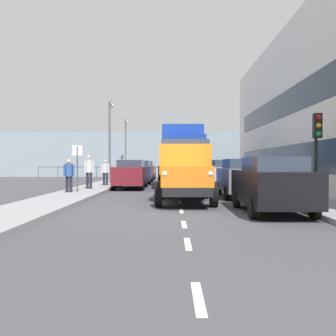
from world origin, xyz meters
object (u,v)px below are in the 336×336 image
at_px(pedestrian_near_railing, 89,169).
at_px(lamp_post_far, 126,142).
at_px(car_black_kerbside_near, 271,184).
at_px(lorry_cargo_blue, 182,155).
at_px(car_maroon_oppositeside_0, 131,174).
at_px(truck_vintage_orange, 185,172).
at_px(pedestrian_with_bag, 105,170).
at_px(pedestrian_couple_a, 69,173).
at_px(traffic_light_near, 317,138).
at_px(car_silver_kerbside_2, 224,174).
at_px(car_red_oppositeside_2, 145,170).
at_px(car_grey_kerbside_1, 241,177).
at_px(street_sign, 77,160).
at_px(lamp_post_promenade, 110,134).
at_px(car_navy_oppositeside_1, 139,172).

relative_size(pedestrian_near_railing, lamp_post_far, 0.31).
relative_size(car_black_kerbside_near, lamp_post_far, 0.73).
distance_m(lorry_cargo_blue, car_maroon_oppositeside_0, 3.74).
relative_size(truck_vintage_orange, pedestrian_with_bag, 3.52).
height_order(car_black_kerbside_near, pedestrian_couple_a, same).
distance_m(pedestrian_with_bag, lamp_post_far, 14.72).
xyz_separation_m(car_black_kerbside_near, traffic_light_near, (-2.22, -2.13, 1.58)).
xyz_separation_m(car_silver_kerbside_2, car_red_oppositeside_2, (5.54, -11.63, 0.00)).
distance_m(car_grey_kerbside_1, pedestrian_near_railing, 8.33).
distance_m(car_silver_kerbside_2, pedestrian_couple_a, 9.15).
bearing_deg(pedestrian_near_railing, street_sign, 87.85).
distance_m(car_grey_kerbside_1, pedestrian_with_bag, 9.81).
xyz_separation_m(car_black_kerbside_near, pedestrian_couple_a, (7.97, -6.12, 0.17)).
bearing_deg(pedestrian_with_bag, car_red_oppositeside_2, -99.31).
bearing_deg(car_black_kerbside_near, lorry_cargo_blue, -79.07).
distance_m(traffic_light_near, lamp_post_far, 26.14).
distance_m(car_silver_kerbside_2, pedestrian_with_bag, 7.35).
distance_m(traffic_light_near, street_sign, 10.82).
relative_size(lamp_post_promenade, street_sign, 2.59).
distance_m(lorry_cargo_blue, street_sign, 8.00).
relative_size(truck_vintage_orange, car_black_kerbside_near, 1.34).
xyz_separation_m(car_silver_kerbside_2, street_sign, (7.66, 4.14, 0.79)).
bearing_deg(car_navy_oppositeside_1, lamp_post_promenade, 29.25).
height_order(car_maroon_oppositeside_0, pedestrian_couple_a, same).
bearing_deg(pedestrian_couple_a, car_grey_kerbside_1, 173.30).
relative_size(pedestrian_couple_a, pedestrian_near_railing, 0.87).
xyz_separation_m(car_maroon_oppositeside_0, traffic_light_near, (-7.76, 8.68, 1.58)).
distance_m(car_maroon_oppositeside_0, lamp_post_promenade, 5.79).
bearing_deg(lorry_cargo_blue, traffic_light_near, 114.07).
xyz_separation_m(car_grey_kerbside_1, car_silver_kerbside_2, (0.00, -5.43, 0.00)).
relative_size(car_maroon_oppositeside_0, lamp_post_far, 0.78).
relative_size(car_grey_kerbside_1, car_maroon_oppositeside_0, 0.94).
bearing_deg(car_navy_oppositeside_1, car_grey_kerbside_1, 115.86).
distance_m(car_grey_kerbside_1, car_red_oppositeside_2, 17.94).
bearing_deg(lorry_cargo_blue, truck_vintage_orange, 89.06).
xyz_separation_m(pedestrian_couple_a, lamp_post_far, (-0.21, -20.15, 2.56)).
xyz_separation_m(car_black_kerbside_near, pedestrian_with_bag, (7.25, -11.78, 0.19)).
distance_m(car_maroon_oppositeside_0, pedestrian_with_bag, 1.98).
bearing_deg(car_silver_kerbside_2, pedestrian_with_bag, -9.12).
height_order(car_navy_oppositeside_1, pedestrian_couple_a, same).
bearing_deg(car_red_oppositeside_2, car_silver_kerbside_2, 115.47).
height_order(car_grey_kerbside_1, street_sign, street_sign).
distance_m(truck_vintage_orange, car_grey_kerbside_1, 3.51).
relative_size(car_black_kerbside_near, car_silver_kerbside_2, 0.99).
xyz_separation_m(car_grey_kerbside_1, pedestrian_couple_a, (7.97, -0.94, 0.17)).
xyz_separation_m(lamp_post_promenade, lamp_post_far, (0.18, -10.80, -0.03)).
height_order(truck_vintage_orange, lamp_post_far, lamp_post_far).
xyz_separation_m(car_silver_kerbside_2, pedestrian_with_bag, (7.25, -1.16, 0.19)).
height_order(lorry_cargo_blue, pedestrian_with_bag, lorry_cargo_blue).
height_order(car_red_oppositeside_2, pedestrian_couple_a, same).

